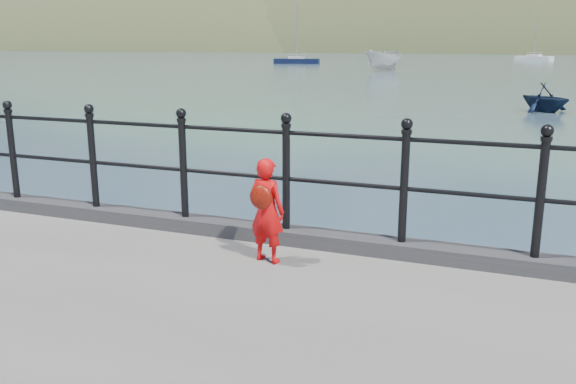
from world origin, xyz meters
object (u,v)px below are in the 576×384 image
at_px(launch_white, 383,60).
at_px(launch_navy, 545,97).
at_px(railing, 233,160).
at_px(child, 266,210).
at_px(sailboat_deep, 534,58).
at_px(sailboat_left, 297,61).

xyz_separation_m(launch_white, launch_navy, (15.03, -35.13, -0.46)).
bearing_deg(railing, child, -43.46).
xyz_separation_m(launch_white, sailboat_deep, (14.90, 44.25, -0.76)).
xyz_separation_m(child, launch_white, (-12.06, 59.34, -0.40)).
bearing_deg(sailboat_deep, railing, -64.60).
relative_size(launch_white, launch_navy, 2.35).
distance_m(railing, sailboat_left, 80.22).
xyz_separation_m(railing, sailboat_deep, (3.48, 102.98, -1.48)).
height_order(child, launch_navy, child).
xyz_separation_m(launch_white, sailboat_left, (-15.88, 16.68, -0.77)).
height_order(railing, sailboat_deep, sailboat_deep).
bearing_deg(launch_white, railing, -59.14).
relative_size(railing, child, 18.15).
distance_m(child, launch_white, 60.55).
distance_m(launch_white, sailboat_deep, 46.70).
relative_size(railing, launch_white, 3.17).
height_order(child, sailboat_left, sailboat_left).
distance_m(child, sailboat_deep, 103.63).
bearing_deg(sailboat_left, child, -80.67).
xyz_separation_m(launch_navy, sailboat_left, (-30.91, 51.81, -0.30)).
height_order(launch_white, sailboat_left, sailboat_left).
distance_m(railing, sailboat_deep, 103.05).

